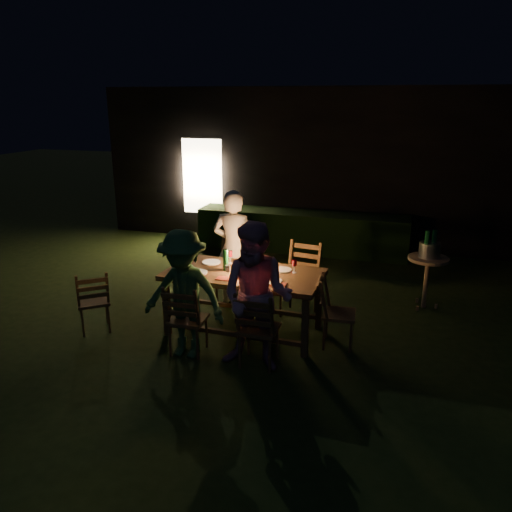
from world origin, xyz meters
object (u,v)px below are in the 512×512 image
(bottle_bucket_a, at_px, (426,247))
(bottle_bucket_b, at_px, (433,246))
(chair_far_right, at_px, (299,293))
(side_table, at_px, (428,263))
(chair_near_right, at_px, (258,341))
(person_house_side, at_px, (234,249))
(bottle_table, at_px, (226,260))
(person_opp_right, at_px, (257,298))
(chair_near_left, at_px, (188,331))
(dining_table, at_px, (244,278))
(chair_spare, at_px, (95,312))
(chair_end, at_px, (337,324))
(person_opp_left, at_px, (184,295))
(chair_far_left, at_px, (233,285))
(ice_bucket, at_px, (429,250))
(lantern, at_px, (249,260))

(bottle_bucket_a, relative_size, bottle_bucket_b, 1.00)
(chair_far_right, xyz_separation_m, side_table, (1.74, 0.77, 0.37))
(chair_near_right, height_order, person_house_side, person_house_side)
(chair_far_right, relative_size, person_house_side, 0.61)
(bottle_table, height_order, bottle_bucket_a, bottle_table)
(person_house_side, bearing_deg, person_opp_right, 118.76)
(person_house_side, distance_m, bottle_bucket_b, 2.88)
(chair_near_left, bearing_deg, person_opp_right, -7.83)
(dining_table, relative_size, person_opp_right, 1.19)
(dining_table, xyz_separation_m, person_opp_right, (0.42, -0.84, 0.11))
(chair_near_left, height_order, chair_spare, chair_near_left)
(chair_near_left, height_order, chair_end, chair_near_left)
(chair_spare, bearing_deg, chair_near_right, -43.80)
(person_opp_left, bearing_deg, person_house_side, 90.00)
(dining_table, xyz_separation_m, chair_far_left, (-0.42, 0.79, -0.44))
(person_opp_right, distance_m, ice_bucket, 3.02)
(chair_far_left, bearing_deg, chair_spare, 39.90)
(dining_table, xyz_separation_m, bottle_bucket_b, (2.36, 1.56, 0.19))
(chair_far_right, bearing_deg, chair_far_left, 7.37)
(chair_far_right, distance_m, person_house_side, 1.14)
(chair_spare, relative_size, bottle_bucket_b, 2.81)
(chair_far_left, relative_size, side_table, 1.35)
(chair_far_left, relative_size, bottle_bucket_a, 3.29)
(chair_end, xyz_separation_m, chair_spare, (-3.14, -0.50, -0.01))
(person_house_side, distance_m, bottle_bucket_a, 2.76)
(dining_table, bearing_deg, chair_near_right, -59.67)
(chair_spare, xyz_separation_m, bottle_bucket_a, (4.17, 2.03, 0.67))
(chair_end, xyz_separation_m, person_opp_left, (-1.71, -0.76, 0.50))
(chair_far_right, height_order, person_opp_right, person_opp_right)
(dining_table, relative_size, chair_near_left, 2.15)
(chair_far_right, distance_m, bottle_bucket_b, 2.06)
(chair_near_right, distance_m, person_house_side, 1.92)
(bottle_table, xyz_separation_m, bottle_bucket_b, (2.61, 1.56, -0.04))
(person_opp_left, relative_size, bottle_bucket_a, 4.88)
(chair_far_left, bearing_deg, side_table, -167.04)
(person_opp_left, bearing_deg, side_table, 41.79)
(chair_spare, xyz_separation_m, bottle_bucket_b, (4.27, 2.11, 0.67))
(chair_far_right, distance_m, chair_spare, 2.81)
(lantern, distance_m, bottle_bucket_a, 2.64)
(chair_spare, bearing_deg, dining_table, -21.96)
(person_house_side, distance_m, bottle_table, 0.85)
(chair_far_left, height_order, ice_bucket, chair_far_left)
(chair_near_right, bearing_deg, person_house_side, 117.74)
(bottle_bucket_b, bearing_deg, person_opp_right, -129.01)
(chair_end, distance_m, person_opp_left, 1.93)
(chair_near_right, bearing_deg, chair_far_left, 118.54)
(chair_far_left, distance_m, side_table, 2.86)
(person_opp_right, height_order, side_table, person_opp_right)
(chair_near_right, height_order, chair_far_left, chair_far_left)
(chair_far_right, bearing_deg, lantern, 62.50)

